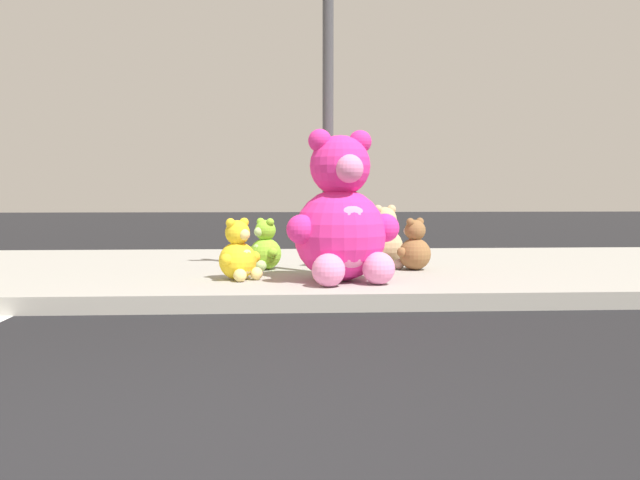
{
  "coord_description": "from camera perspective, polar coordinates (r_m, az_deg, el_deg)",
  "views": [
    {
      "loc": [
        0.52,
        -2.45,
        0.98
      ],
      "look_at": [
        0.87,
        3.6,
        0.55
      ],
      "focal_mm": 38.25,
      "sensor_mm": 36.0,
      "label": 1
    }
  ],
  "objects": [
    {
      "name": "sign_pole",
      "position": [
        6.92,
        0.67,
        11.27
      ],
      "size": [
        0.56,
        0.11,
        3.2
      ],
      "color": "#4C4C51",
      "rests_on": "sidewalk"
    },
    {
      "name": "plush_lime",
      "position": [
        7.27,
        -4.68,
        -0.76
      ],
      "size": [
        0.39,
        0.39,
        0.55
      ],
      "color": "#8CD133",
      "rests_on": "sidewalk"
    },
    {
      "name": "plush_white",
      "position": [
        7.48,
        0.86,
        -0.48
      ],
      "size": [
        0.4,
        0.46,
        0.59
      ],
      "color": "white",
      "rests_on": "sidewalk"
    },
    {
      "name": "plush_brown",
      "position": [
        7.3,
        7.84,
        -0.75
      ],
      "size": [
        0.39,
        0.4,
        0.55
      ],
      "color": "olive",
      "rests_on": "sidewalk"
    },
    {
      "name": "plush_pink_large",
      "position": [
        6.29,
        1.82,
        1.6
      ],
      "size": [
        1.06,
        0.99,
        1.4
      ],
      "color": "#F22D93",
      "rests_on": "sidewalk"
    },
    {
      "name": "sidewalk",
      "position": [
        7.72,
        -7.19,
        -2.7
      ],
      "size": [
        28.0,
        4.4,
        0.15
      ],
      "primitive_type": "cube",
      "color": "#9E9B93",
      "rests_on": "ground_plane"
    },
    {
      "name": "plush_yellow",
      "position": [
        6.46,
        -6.8,
        -1.26
      ],
      "size": [
        0.42,
        0.42,
        0.58
      ],
      "color": "yellow",
      "rests_on": "sidewalk"
    },
    {
      "name": "ground_plane",
      "position": [
        2.69,
        -14.99,
        -17.5
      ],
      "size": [
        60.0,
        60.0,
        0.0
      ],
      "primitive_type": "plane",
      "color": "black"
    },
    {
      "name": "plush_tan",
      "position": [
        7.73,
        5.32,
        -0.08
      ],
      "size": [
        0.48,
        0.49,
        0.68
      ],
      "color": "tan",
      "rests_on": "sidewalk"
    }
  ]
}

